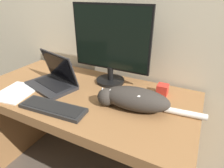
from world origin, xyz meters
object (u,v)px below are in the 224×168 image
laptop (54,80)px  cat (133,98)px  monitor (110,44)px  external_keyboard (53,108)px

laptop → cat: 0.57m
monitor → external_keyboard: bearing=-104.8°
monitor → external_keyboard: monitor is taller
monitor → cat: bearing=-42.7°
monitor → cat: size_ratio=0.95×
external_keyboard → monitor: bearing=71.0°
external_keyboard → laptop: bearing=126.8°
external_keyboard → cat: size_ratio=0.67×
monitor → laptop: monitor is taller
monitor → external_keyboard: size_ratio=1.41×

